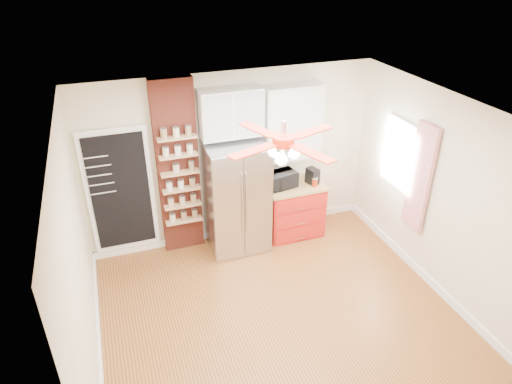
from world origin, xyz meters
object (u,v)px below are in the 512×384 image
object	(u,v)px
fridge	(237,197)
ceiling_fan	(284,141)
coffee_maker	(313,176)
toaster_oven	(281,180)
red_cabinet	(293,209)
canister_left	(315,182)
pantry_jar_oats	(176,168)

from	to	relation	value
fridge	ceiling_fan	xyz separation A→B (m)	(0.05, -1.63, 1.55)
ceiling_fan	coffee_maker	xyz separation A→B (m)	(1.21, 1.63, -1.40)
fridge	toaster_oven	distance (m)	0.76
toaster_oven	red_cabinet	bearing A→B (deg)	-10.59
canister_left	coffee_maker	bearing A→B (deg)	87.19
red_cabinet	ceiling_fan	xyz separation A→B (m)	(-0.92, -1.68, 1.97)
red_cabinet	canister_left	bearing A→B (deg)	-27.61
red_cabinet	toaster_oven	xyz separation A→B (m)	(-0.22, 0.00, 0.57)
fridge	coffee_maker	world-z (taller)	fridge
fridge	ceiling_fan	world-z (taller)	ceiling_fan
ceiling_fan	pantry_jar_oats	world-z (taller)	ceiling_fan
toaster_oven	pantry_jar_oats	size ratio (longest dim) A/B	3.89
ceiling_fan	canister_left	distance (m)	2.43
ceiling_fan	red_cabinet	bearing A→B (deg)	61.29
ceiling_fan	coffee_maker	bearing A→B (deg)	53.51
pantry_jar_oats	toaster_oven	bearing A→B (deg)	-3.97
red_cabinet	pantry_jar_oats	distance (m)	2.07
red_cabinet	canister_left	size ratio (longest dim) A/B	7.34
red_cabinet	coffee_maker	world-z (taller)	coffee_maker
coffee_maker	ceiling_fan	bearing A→B (deg)	-143.82
toaster_oven	coffee_maker	bearing A→B (deg)	-16.00
red_cabinet	pantry_jar_oats	bearing A→B (deg)	176.52
red_cabinet	coffee_maker	bearing A→B (deg)	-9.55
fridge	red_cabinet	xyz separation A→B (m)	(0.97, 0.05, -0.42)
fridge	coffee_maker	xyz separation A→B (m)	(1.26, 0.00, 0.15)
ceiling_fan	pantry_jar_oats	xyz separation A→B (m)	(-0.90, 1.79, -0.99)
fridge	toaster_oven	xyz separation A→B (m)	(0.75, 0.05, 0.15)
canister_left	pantry_jar_oats	xyz separation A→B (m)	(-2.10, 0.26, 0.47)
red_cabinet	canister_left	world-z (taller)	canister_left
coffee_maker	canister_left	bearing A→B (deg)	-110.14
canister_left	red_cabinet	bearing A→B (deg)	152.39
fridge	canister_left	size ratio (longest dim) A/B	13.67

